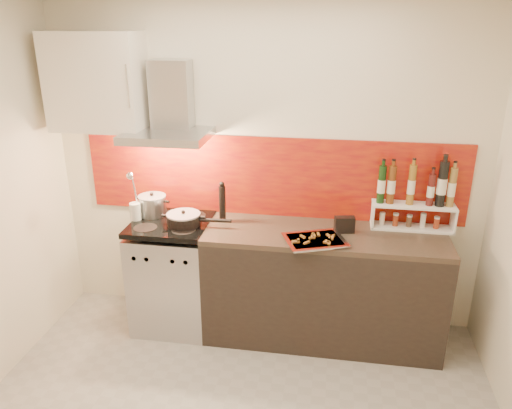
% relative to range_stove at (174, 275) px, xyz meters
% --- Properties ---
extents(back_wall, '(3.40, 0.02, 2.60)m').
position_rel_range_stove_xyz_m(back_wall, '(0.70, 0.30, 0.86)').
color(back_wall, silver).
rests_on(back_wall, ground).
extents(backsplash, '(3.00, 0.02, 0.64)m').
position_rel_range_stove_xyz_m(backsplash, '(0.75, 0.29, 0.78)').
color(backsplash, maroon).
rests_on(backsplash, back_wall).
extents(range_stove, '(0.60, 0.60, 0.91)m').
position_rel_range_stove_xyz_m(range_stove, '(0.00, 0.00, 0.00)').
color(range_stove, '#B7B7BA').
rests_on(range_stove, ground).
extents(counter, '(1.80, 0.60, 0.90)m').
position_rel_range_stove_xyz_m(counter, '(1.20, 0.00, 0.01)').
color(counter, black).
rests_on(counter, ground).
extents(range_hood, '(0.62, 0.50, 0.61)m').
position_rel_range_stove_xyz_m(range_hood, '(0.00, 0.14, 1.30)').
color(range_hood, '#B7B7BA').
rests_on(range_hood, back_wall).
extents(upper_cabinet, '(0.70, 0.35, 0.72)m').
position_rel_range_stove_xyz_m(upper_cabinet, '(-0.55, 0.13, 1.51)').
color(upper_cabinet, white).
rests_on(upper_cabinet, back_wall).
extents(stock_pot, '(0.22, 0.22, 0.19)m').
position_rel_range_stove_xyz_m(stock_pot, '(-0.18, 0.11, 0.55)').
color(stock_pot, '#B7B7BA').
rests_on(stock_pot, range_stove).
extents(saute_pan, '(0.50, 0.26, 0.12)m').
position_rel_range_stove_xyz_m(saute_pan, '(0.13, -0.04, 0.52)').
color(saute_pan, black).
rests_on(saute_pan, range_stove).
extents(utensil_jar, '(0.09, 0.13, 0.42)m').
position_rel_range_stove_xyz_m(utensil_jar, '(-0.28, -0.01, 0.58)').
color(utensil_jar, silver).
rests_on(utensil_jar, range_stove).
extents(pepper_mill, '(0.05, 0.05, 0.33)m').
position_rel_range_stove_xyz_m(pepper_mill, '(0.40, 0.10, 0.62)').
color(pepper_mill, black).
rests_on(pepper_mill, counter).
extents(step_shelf, '(0.61, 0.17, 0.54)m').
position_rel_range_stove_xyz_m(step_shelf, '(1.85, 0.19, 0.69)').
color(step_shelf, white).
rests_on(step_shelf, counter).
extents(caddy_box, '(0.16, 0.09, 0.13)m').
position_rel_range_stove_xyz_m(caddy_box, '(1.34, 0.03, 0.52)').
color(caddy_box, black).
rests_on(caddy_box, counter).
extents(baking_tray, '(0.51, 0.45, 0.03)m').
position_rel_range_stove_xyz_m(baking_tray, '(1.13, -0.17, 0.47)').
color(baking_tray, silver).
rests_on(baking_tray, counter).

